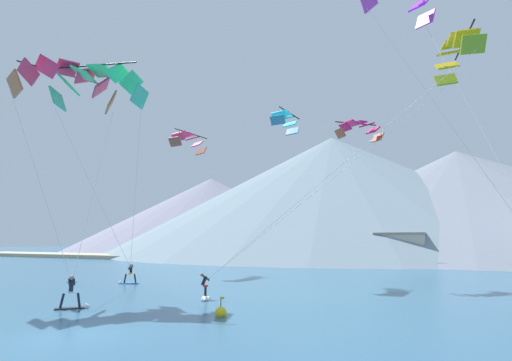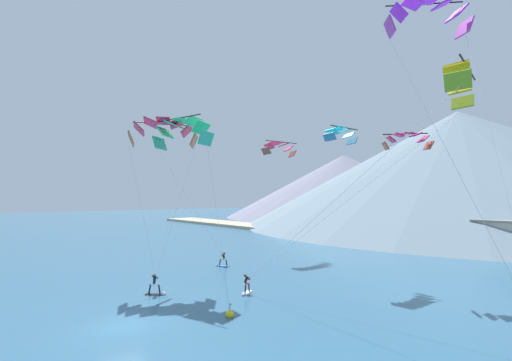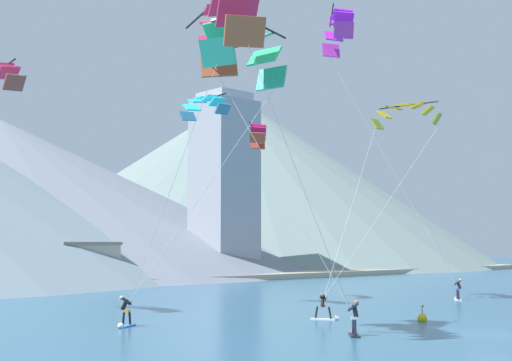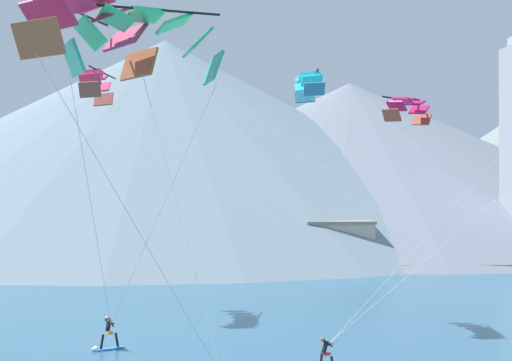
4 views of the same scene
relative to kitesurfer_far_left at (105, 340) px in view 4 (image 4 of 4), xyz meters
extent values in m
cylinder|color=black|center=(10.29, -4.25, -0.10)|extent=(0.21, 0.25, 0.68)
cube|color=red|center=(10.49, -4.59, 0.28)|extent=(0.35, 0.33, 0.12)
cylinder|color=black|center=(10.41, -4.64, 0.59)|extent=(0.44, 0.37, 0.58)
cylinder|color=black|center=(10.45, -4.49, 0.75)|extent=(0.46, 0.31, 0.37)
cylinder|color=black|center=(10.56, -4.68, 0.75)|extent=(0.46, 0.31, 0.37)
cylinder|color=black|center=(10.66, -4.50, 0.73)|extent=(0.29, 0.47, 0.03)
sphere|color=#9E7051|center=(10.30, -4.71, 0.94)|extent=(0.21, 0.21, 0.21)
cube|color=#337FDB|center=(0.20, 0.08, -0.46)|extent=(1.45, 1.16, 0.07)
cylinder|color=black|center=(0.53, 0.30, -0.07)|extent=(0.27, 0.23, 0.72)
cylinder|color=black|center=(-0.13, -0.13, -0.07)|extent=(0.27, 0.23, 0.72)
cube|color=orange|center=(0.20, 0.08, 0.32)|extent=(0.36, 0.38, 0.12)
cylinder|color=black|center=(0.14, 0.18, 0.65)|extent=(0.43, 0.50, 0.61)
cylinder|color=black|center=(0.29, 0.16, 0.82)|extent=(0.35, 0.48, 0.40)
cylinder|color=black|center=(0.09, 0.04, 0.82)|extent=(0.35, 0.48, 0.40)
cylinder|color=black|center=(0.29, -0.05, 0.80)|extent=(0.45, 0.31, 0.03)
sphere|color=beige|center=(0.03, 0.34, 1.01)|extent=(0.22, 0.22, 0.22)
cone|color=white|center=(-0.53, -0.39, -0.40)|extent=(0.45, 0.47, 0.36)
cube|color=#B35831|center=(-0.66, -10.27, 12.98)|extent=(2.02, 1.18, 1.40)
cube|color=#CC2654|center=(-0.48, -9.56, 14.03)|extent=(2.18, 1.59, 1.25)
cube|color=#CC2654|center=(-0.07, -8.57, 14.72)|extent=(2.25, 1.90, 0.91)
cube|color=#CC2654|center=(0.50, -7.46, 14.97)|extent=(2.26, 2.06, 0.44)
cube|color=#CC2654|center=(1.15, -6.38, 14.72)|extent=(2.17, 2.09, 0.91)
cube|color=#CC2654|center=(1.77, -5.51, 14.03)|extent=(2.00, 1.97, 1.25)
cube|color=#B35831|center=(2.27, -4.98, 12.98)|extent=(1.77, 1.67, 1.40)
cylinder|color=black|center=(-0.22, -7.06, 14.82)|extent=(2.09, 5.80, 0.10)
cylinder|color=silver|center=(2.63, -10.44, 6.60)|extent=(6.60, 0.12, 11.56)
cylinder|color=silver|center=(4.19, -7.63, 6.60)|extent=(3.50, 5.56, 11.56)
cylinder|color=silver|center=(17.53, -1.11, 6.84)|extent=(13.78, 6.81, 12.26)
cylinder|color=silver|center=(18.28, -3.64, 6.84)|extent=(15.28, 1.75, 12.26)
cube|color=#2DB38D|center=(5.49, -5.52, 12.74)|extent=(1.01, 1.82, 1.32)
cube|color=#2DD57C|center=(4.84, -5.67, 13.80)|extent=(1.43, 1.96, 1.13)
cube|color=#2DD57C|center=(3.85, -5.98, 14.52)|extent=(1.72, 2.04, 0.76)
cube|color=#2DD57C|center=(2.69, -6.40, 14.78)|extent=(1.83, 2.06, 0.26)
cube|color=#2DD57C|center=(1.55, -6.87, 14.52)|extent=(1.82, 2.01, 0.76)
cube|color=#2DD57C|center=(0.60, -7.29, 13.80)|extent=(1.62, 1.90, 1.13)
cube|color=#2DB38D|center=(0.02, -7.62, 12.74)|extent=(1.25, 1.74, 1.32)
cylinder|color=black|center=(2.96, -7.11, 14.84)|extent=(5.66, 1.72, 0.10)
cylinder|color=silver|center=(2.97, -2.77, 6.46)|extent=(5.40, 5.50, 11.35)
cylinder|color=silver|center=(0.09, -3.88, 6.46)|extent=(0.42, 7.70, 11.35)
cube|color=#B0442B|center=(16.18, 7.16, 12.01)|extent=(1.14, 1.23, 0.82)
cube|color=#CB165D|center=(16.56, 7.49, 12.62)|extent=(1.29, 1.35, 0.71)
cube|color=#CB165D|center=(17.04, 7.95, 13.01)|extent=(1.39, 1.41, 0.50)
cube|color=#CB165D|center=(17.58, 8.51, 13.15)|extent=(1.42, 1.40, 0.23)
cube|color=#CB165D|center=(18.10, 9.08, 13.01)|extent=(1.42, 1.37, 0.50)
cube|color=#CB165D|center=(18.53, 9.60, 12.62)|extent=(1.37, 1.26, 0.71)
cube|color=#B0442B|center=(18.82, 10.00, 12.01)|extent=(1.26, 1.10, 0.82)
cylinder|color=black|center=(17.19, 8.87, 13.20)|extent=(3.06, 2.72, 0.10)
cube|color=teal|center=(11.09, 9.31, 13.35)|extent=(1.28, 0.63, 0.82)
cube|color=#30E6EA|center=(11.03, 8.79, 13.92)|extent=(1.29, 0.77, 0.71)
cube|color=#30E6EA|center=(11.01, 8.10, 14.29)|extent=(1.29, 0.82, 0.51)
cube|color=#30E6EA|center=(11.02, 7.33, 14.42)|extent=(1.29, 0.84, 0.26)
cube|color=#30E6EA|center=(11.05, 6.57, 14.29)|extent=(1.29, 0.88, 0.51)
cube|color=#30E6EA|center=(11.11, 5.88, 13.92)|extent=(1.28, 0.83, 0.71)
cube|color=teal|center=(11.19, 5.36, 13.35)|extent=(1.28, 0.69, 0.82)
cylinder|color=black|center=(11.58, 7.35, 14.49)|extent=(0.46, 4.09, 0.10)
cube|color=brown|center=(-2.49, 14.11, 13.72)|extent=(1.34, 0.85, 1.06)
cube|color=#E9315E|center=(-2.60, 13.42, 14.45)|extent=(1.34, 1.03, 0.90)
cube|color=#E9315E|center=(-2.67, 12.53, 14.92)|extent=(1.34, 1.09, 0.64)
cube|color=#E9315E|center=(-2.69, 11.53, 15.09)|extent=(1.34, 1.06, 0.32)
cube|color=#E9315E|center=(-2.66, 10.53, 14.92)|extent=(1.34, 1.11, 0.64)
cube|color=#E9315E|center=(-2.58, 9.64, 14.45)|extent=(1.34, 1.04, 0.90)
cube|color=brown|center=(-2.47, 8.95, 13.72)|extent=(1.34, 0.86, 1.06)
cylinder|color=black|center=(-2.10, 11.53, 15.18)|extent=(0.90, 5.33, 0.10)
cube|color=tan|center=(11.31, 35.34, -0.15)|extent=(180.00, 10.00, 0.70)
cube|color=beige|center=(0.44, 38.63, 2.16)|extent=(8.28, 5.75, 5.32)
cube|color=gray|center=(0.44, 38.63, 4.97)|extent=(8.61, 5.98, 0.30)
cube|color=#B7AD9E|center=(-16.00, 36.41, 1.41)|extent=(8.23, 5.35, 3.81)
cube|color=gray|center=(-16.00, 36.41, 3.46)|extent=(8.56, 5.56, 0.30)
cube|color=beige|center=(17.54, 37.44, 1.65)|extent=(6.68, 6.83, 4.31)
cube|color=gray|center=(17.54, 37.44, 3.96)|extent=(6.95, 7.10, 0.30)
cone|color=gray|center=(-3.97, 82.02, 15.54)|extent=(119.05, 119.05, 32.08)
cone|color=slate|center=(26.83, 82.39, 12.13)|extent=(107.65, 107.65, 25.27)
camera|label=1|loc=(23.96, -25.61, 3.01)|focal=28.00mm
camera|label=2|loc=(32.59, -22.06, 7.19)|focal=24.00mm
camera|label=3|loc=(-20.58, -32.66, 3.83)|focal=50.00mm
camera|label=4|loc=(6.01, -35.94, 7.76)|focal=50.00mm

